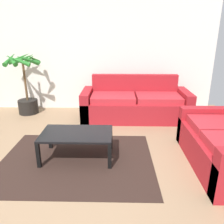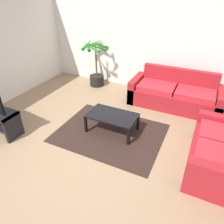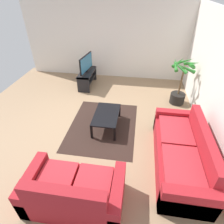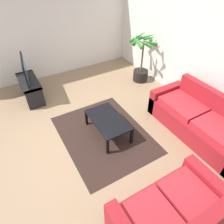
% 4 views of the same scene
% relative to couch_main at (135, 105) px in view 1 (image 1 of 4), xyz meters
% --- Properties ---
extents(ground_plane, '(6.60, 6.60, 0.00)m').
position_rel_couch_main_xyz_m(ground_plane, '(-1.15, -2.28, -0.30)').
color(ground_plane, '#937556').
extents(wall_back, '(6.00, 0.06, 2.70)m').
position_rel_couch_main_xyz_m(wall_back, '(-1.15, 0.72, 1.05)').
color(wall_back, silver).
rests_on(wall_back, ground).
extents(couch_main, '(2.26, 0.90, 0.90)m').
position_rel_couch_main_xyz_m(couch_main, '(0.00, 0.00, 0.00)').
color(couch_main, maroon).
rests_on(couch_main, ground).
extents(coffee_table, '(1.02, 0.61, 0.40)m').
position_rel_couch_main_xyz_m(coffee_table, '(-0.97, -1.70, 0.05)').
color(coffee_table, black).
rests_on(coffee_table, ground).
extents(area_rug, '(2.20, 1.70, 0.01)m').
position_rel_couch_main_xyz_m(area_rug, '(-0.97, -1.80, -0.30)').
color(area_rug, black).
rests_on(area_rug, ground).
extents(potted_palm, '(0.78, 0.79, 1.38)m').
position_rel_couch_main_xyz_m(potted_palm, '(-2.45, 0.26, 0.28)').
color(potted_palm, black).
rests_on(potted_palm, ground).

